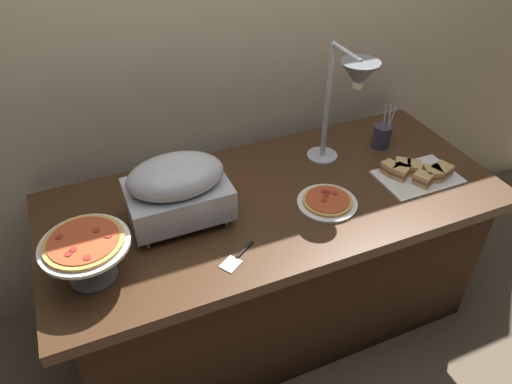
% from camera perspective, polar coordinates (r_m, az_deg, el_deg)
% --- Properties ---
extents(ground_plane, '(8.00, 8.00, 0.00)m').
position_cam_1_polar(ground_plane, '(2.53, 1.90, -14.17)').
color(ground_plane, brown).
extents(back_wall, '(4.40, 0.04, 2.40)m').
position_cam_1_polar(back_wall, '(2.17, -3.16, 16.36)').
color(back_wall, '#C6B593').
rests_on(back_wall, ground_plane).
extents(buffet_table, '(1.90, 0.84, 0.76)m').
position_cam_1_polar(buffet_table, '(2.24, 2.10, -8.08)').
color(buffet_table, '#422816').
rests_on(buffet_table, ground_plane).
extents(chafing_dish, '(0.38, 0.26, 0.28)m').
position_cam_1_polar(chafing_dish, '(1.80, -9.37, 0.50)').
color(chafing_dish, '#B7BABF').
rests_on(chafing_dish, buffet_table).
extents(heat_lamp, '(0.15, 0.34, 0.55)m').
position_cam_1_polar(heat_lamp, '(1.92, 11.29, 12.35)').
color(heat_lamp, '#B7BABF').
rests_on(heat_lamp, buffet_table).
extents(pizza_plate_front, '(0.24, 0.24, 0.03)m').
position_cam_1_polar(pizza_plate_front, '(1.96, 8.48, -1.16)').
color(pizza_plate_front, white).
rests_on(pizza_plate_front, buffet_table).
extents(pizza_plate_center, '(0.29, 0.29, 0.17)m').
position_cam_1_polar(pizza_plate_center, '(1.66, -19.66, -6.15)').
color(pizza_plate_center, '#595B60').
rests_on(pizza_plate_center, buffet_table).
extents(sandwich_platter, '(0.34, 0.23, 0.06)m').
position_cam_1_polar(sandwich_platter, '(2.19, 18.59, 2.15)').
color(sandwich_platter, white).
rests_on(sandwich_platter, buffet_table).
extents(sauce_cup_near, '(0.06, 0.06, 0.04)m').
position_cam_1_polar(sauce_cup_near, '(2.47, 14.97, 7.17)').
color(sauce_cup_near, black).
rests_on(sauce_cup_near, buffet_table).
extents(utensil_holder, '(0.08, 0.08, 0.22)m').
position_cam_1_polar(utensil_holder, '(2.35, 14.75, 6.49)').
color(utensil_holder, '#383347').
rests_on(utensil_holder, buffet_table).
extents(serving_spatula, '(0.16, 0.12, 0.01)m').
position_cam_1_polar(serving_spatula, '(1.72, -2.22, -7.75)').
color(serving_spatula, '#B7BABF').
rests_on(serving_spatula, buffet_table).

